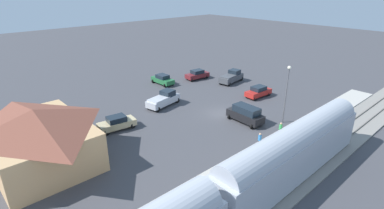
% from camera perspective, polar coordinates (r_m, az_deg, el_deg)
% --- Properties ---
extents(ground_plane, '(200.00, 200.00, 0.00)m').
position_cam_1_polar(ground_plane, '(41.08, 5.57, -1.78)').
color(ground_plane, '#424247').
extents(railway_track, '(4.80, 70.00, 0.30)m').
position_cam_1_polar(railway_track, '(34.42, 23.26, -8.52)').
color(railway_track, gray).
rests_on(railway_track, ground).
extents(platform, '(3.20, 46.00, 0.30)m').
position_cam_1_polar(platform, '(35.86, 17.54, -6.29)').
color(platform, '#B7B2A8').
rests_on(platform, ground).
extents(station_building, '(12.46, 9.31, 5.73)m').
position_cam_1_polar(station_building, '(32.52, -27.48, -5.36)').
color(station_building, tan).
rests_on(station_building, ground).
extents(pedestrian_on_platform, '(0.36, 0.36, 1.71)m').
position_cam_1_polar(pedestrian_on_platform, '(35.52, 16.62, -4.41)').
color(pedestrian_on_platform, brown).
rests_on(pedestrian_on_platform, platform).
extents(pedestrian_waiting_far, '(0.36, 0.36, 1.71)m').
position_cam_1_polar(pedestrian_waiting_far, '(32.59, 12.87, -6.52)').
color(pedestrian_waiting_far, brown).
rests_on(pedestrian_waiting_far, platform).
extents(pickup_charcoal, '(2.74, 5.63, 2.14)m').
position_cam_1_polar(pickup_charcoal, '(54.20, 7.61, 5.29)').
color(pickup_charcoal, '#47494F').
rests_on(pickup_charcoal, ground).
extents(sedan_tan, '(2.43, 4.71, 1.74)m').
position_cam_1_polar(sedan_tan, '(37.39, -14.23, -3.45)').
color(sedan_tan, '#C6B284').
rests_on(sedan_tan, ground).
extents(pickup_silver, '(2.97, 5.68, 2.14)m').
position_cam_1_polar(pickup_silver, '(43.37, -5.46, 1.02)').
color(pickup_silver, silver).
rests_on(pickup_silver, ground).
extents(sedan_red, '(2.12, 4.61, 1.74)m').
position_cam_1_polar(sedan_red, '(47.86, 12.62, 2.44)').
color(sedan_red, red).
rests_on(sedan_red, ground).
extents(suv_black, '(4.99, 2.58, 2.22)m').
position_cam_1_polar(suv_black, '(38.66, 10.24, -1.78)').
color(suv_black, black).
rests_on(suv_black, ground).
extents(sedan_green, '(4.53, 2.34, 1.74)m').
position_cam_1_polar(sedan_green, '(53.00, -5.66, 4.82)').
color(sedan_green, '#236638').
rests_on(sedan_green, ground).
extents(sedan_maroon, '(2.27, 4.66, 1.74)m').
position_cam_1_polar(sedan_maroon, '(55.68, 1.02, 5.78)').
color(sedan_maroon, maroon).
rests_on(sedan_maroon, ground).
extents(light_pole_near_platform, '(0.44, 0.44, 7.49)m').
position_cam_1_polar(light_pole_near_platform, '(38.45, 17.74, 3.10)').
color(light_pole_near_platform, '#515156').
rests_on(light_pole_near_platform, ground).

